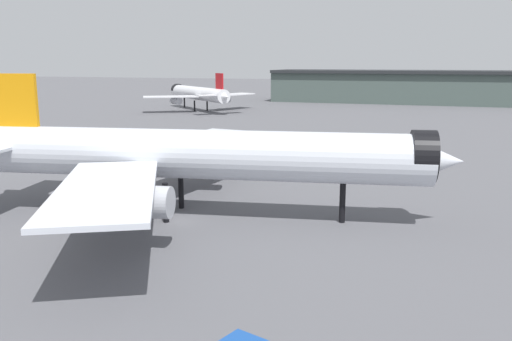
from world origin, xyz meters
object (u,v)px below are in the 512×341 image
at_px(baggage_cart_trailing, 190,157).
at_px(traffic_cone_near_nose, 223,158).
at_px(airliner_near_gate, 191,155).
at_px(airliner_far_taxiway, 199,94).
at_px(baggage_tug_wing, 160,157).

height_order(baggage_cart_trailing, traffic_cone_near_nose, baggage_cart_trailing).
relative_size(airliner_near_gate, baggage_cart_trailing, 19.88).
xyz_separation_m(airliner_far_taxiway, traffic_cone_near_nose, (43.68, -86.77, -5.47)).
bearing_deg(airliner_far_taxiway, baggage_tug_wing, 152.24).
distance_m(airliner_far_taxiway, baggage_tug_wing, 98.60).
relative_size(airliner_far_taxiway, baggage_tug_wing, 11.25).
distance_m(baggage_tug_wing, baggage_cart_trailing, 5.10).
height_order(airliner_near_gate, traffic_cone_near_nose, airliner_near_gate).
height_order(baggage_tug_wing, baggage_cart_trailing, baggage_tug_wing).
xyz_separation_m(airliner_far_taxiway, baggage_cart_trailing, (38.94, -90.35, -4.84)).
height_order(baggage_tug_wing, traffic_cone_near_nose, baggage_tug_wing).
relative_size(airliner_far_taxiway, baggage_cart_trailing, 13.45).
distance_m(airliner_near_gate, baggage_tug_wing, 33.42).
xyz_separation_m(baggage_tug_wing, baggage_cart_trailing, (4.69, 1.98, 0.00)).
bearing_deg(traffic_cone_near_nose, baggage_cart_trailing, -142.88).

